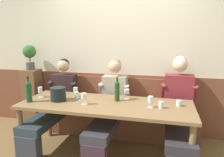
{
  "coord_description": "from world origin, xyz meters",
  "views": [
    {
      "loc": [
        0.75,
        -2.5,
        1.63
      ],
      "look_at": [
        0.01,
        0.45,
        1.03
      ],
      "focal_mm": 34.8,
      "sensor_mm": 36.0,
      "label": 1
    }
  ],
  "objects": [
    {
      "name": "water_tumbler_left",
      "position": [
        0.72,
        0.12,
        0.79
      ],
      "size": [
        0.06,
        0.06,
        0.09
      ],
      "primitive_type": "cylinder",
      "color": "silver",
      "rests_on": "dining_table"
    },
    {
      "name": "wine_glass_left_end",
      "position": [
        -1.0,
        0.2,
        0.85
      ],
      "size": [
        0.06,
        0.06,
        0.15
      ],
      "color": "silver",
      "rests_on": "dining_table"
    },
    {
      "name": "water_tumbler_center",
      "position": [
        -0.46,
        0.26,
        0.8
      ],
      "size": [
        0.06,
        0.06,
        0.1
      ],
      "primitive_type": "cylinder",
      "color": "silver",
      "rests_on": "dining_table"
    },
    {
      "name": "potted_plant",
      "position": [
        -1.58,
        0.86,
        1.31
      ],
      "size": [
        0.23,
        0.23,
        0.44
      ],
      "color": "#4D474E",
      "rests_on": "corner_pedestal"
    },
    {
      "name": "person_right_seat",
      "position": [
        0.96,
        0.48,
        0.65
      ],
      "size": [
        0.52,
        1.26,
        1.34
      ],
      "color": "#282F2E",
      "rests_on": "ground"
    },
    {
      "name": "room_wall_back",
      "position": [
        0.0,
        1.09,
        1.4
      ],
      "size": [
        6.8,
        0.08,
        2.8
      ],
      "primitive_type": "cube",
      "color": "beige",
      "rests_on": "ground"
    },
    {
      "name": "water_tumbler_right",
      "position": [
        0.93,
        0.26,
        0.79
      ],
      "size": [
        0.06,
        0.06,
        0.08
      ],
      "primitive_type": "cylinder",
      "color": "silver",
      "rests_on": "dining_table"
    },
    {
      "name": "dining_table",
      "position": [
        0.0,
        0.15,
        0.67
      ],
      "size": [
        2.27,
        0.85,
        0.75
      ],
      "color": "brown",
      "rests_on": "ground"
    },
    {
      "name": "wall_bench",
      "position": [
        0.0,
        0.83,
        0.28
      ],
      "size": [
        2.57,
        0.42,
        0.94
      ],
      "color": "brown",
      "rests_on": "ground"
    },
    {
      "name": "wine_glass_center_front",
      "position": [
        0.59,
        0.12,
        0.85
      ],
      "size": [
        0.07,
        0.07,
        0.14
      ],
      "color": "silver",
      "rests_on": "dining_table"
    },
    {
      "name": "person_left_seat",
      "position": [
        -0.03,
        0.47,
        0.62
      ],
      "size": [
        0.49,
        1.26,
        1.27
      ],
      "color": "#372433",
      "rests_on": "ground"
    },
    {
      "name": "person_center_left_seat",
      "position": [
        -0.92,
        0.44,
        0.6
      ],
      "size": [
        0.5,
        1.26,
        1.25
      ],
      "color": "#303441",
      "rests_on": "ground"
    },
    {
      "name": "wine_bottle_clear_water",
      "position": [
        0.12,
        0.29,
        0.9
      ],
      "size": [
        0.07,
        0.07,
        0.35
      ],
      "color": "#1E4219",
      "rests_on": "dining_table"
    },
    {
      "name": "ice_bucket",
      "position": [
        -0.66,
        0.11,
        0.84
      ],
      "size": [
        0.21,
        0.21,
        0.19
      ],
      "primitive_type": "cylinder",
      "color": "black",
      "rests_on": "dining_table"
    },
    {
      "name": "corner_pedestal",
      "position": [
        -1.58,
        0.86,
        0.52
      ],
      "size": [
        0.28,
        0.28,
        1.03
      ],
      "primitive_type": "cube",
      "color": "brown",
      "rests_on": "ground"
    },
    {
      "name": "wine_glass_center_rear",
      "position": [
        -0.51,
        0.34,
        0.85
      ],
      "size": [
        0.06,
        0.06,
        0.14
      ],
      "color": "silver",
      "rests_on": "dining_table"
    },
    {
      "name": "wood_wainscot_panel",
      "position": [
        0.0,
        1.04,
        0.49
      ],
      "size": [
        6.8,
        0.03,
        0.99
      ],
      "primitive_type": "cube",
      "color": "brown",
      "rests_on": "ground"
    },
    {
      "name": "wine_glass_right_end",
      "position": [
        -0.26,
        0.03,
        0.86
      ],
      "size": [
        0.07,
        0.07,
        0.15
      ],
      "color": "silver",
      "rests_on": "dining_table"
    },
    {
      "name": "wine_bottle_amber_mid",
      "position": [
        -1.02,
        -0.04,
        0.9
      ],
      "size": [
        0.08,
        0.08,
        0.35
      ],
      "color": "#194322",
      "rests_on": "dining_table"
    },
    {
      "name": "wine_glass_mid_right",
      "position": [
        0.24,
        0.4,
        0.86
      ],
      "size": [
        0.07,
        0.07,
        0.15
      ],
      "color": "silver",
      "rests_on": "dining_table"
    }
  ]
}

